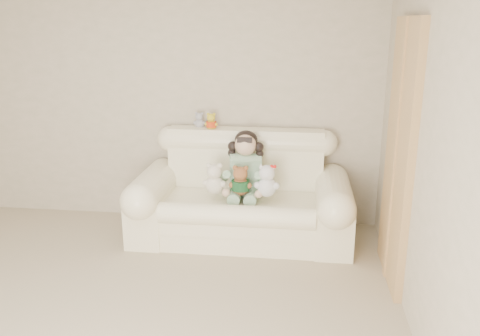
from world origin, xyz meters
name	(u,v)px	position (x,y,z in m)	size (l,w,h in m)	color
wall_back	(162,98)	(0.00, 2.50, 1.30)	(4.50, 4.50, 0.00)	beige
wall_right	(459,178)	(2.25, 0.00, 1.30)	(5.00, 5.00, 0.00)	beige
sofa	(241,189)	(0.89, 2.00, 0.52)	(2.10, 0.95, 1.03)	#FFF5CD
door_panel	(399,155)	(2.22, 1.40, 1.05)	(0.06, 0.90, 2.10)	#AC7E49
seated_child	(245,163)	(0.92, 2.08, 0.75)	(0.39, 0.48, 0.65)	#297334
brown_teddy	(240,178)	(0.90, 1.86, 0.67)	(0.22, 0.17, 0.34)	brown
white_cat	(267,177)	(1.15, 1.85, 0.68)	(0.24, 0.18, 0.37)	white
cream_teddy	(214,176)	(0.66, 1.86, 0.68)	(0.23, 0.17, 0.35)	white
yellow_mini_bear	(211,120)	(0.55, 2.33, 1.11)	(0.13, 0.10, 0.21)	yellow
grey_mini_plush	(199,119)	(0.42, 2.39, 1.11)	(0.13, 0.10, 0.20)	#AFB0B6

